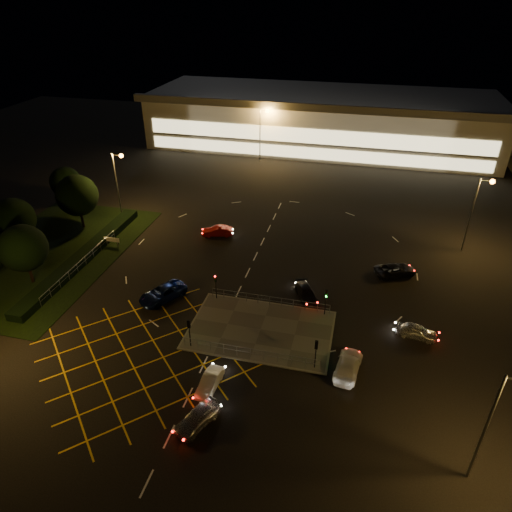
% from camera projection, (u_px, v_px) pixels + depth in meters
% --- Properties ---
extents(ground, '(180.00, 180.00, 0.00)m').
position_uv_depth(ground, '(247.00, 315.00, 48.32)').
color(ground, black).
rests_on(ground, ground).
extents(pedestrian_island, '(14.00, 9.00, 0.12)m').
position_uv_depth(pedestrian_island, '(261.00, 330.00, 46.22)').
color(pedestrian_island, '#4C4944').
rests_on(pedestrian_island, ground).
extents(grass_verge, '(18.00, 30.00, 0.08)m').
position_uv_depth(grass_verge, '(50.00, 254.00, 59.03)').
color(grass_verge, black).
rests_on(grass_verge, ground).
extents(hedge, '(2.00, 26.00, 1.00)m').
position_uv_depth(hedge, '(84.00, 256.00, 57.77)').
color(hedge, black).
rests_on(hedge, ground).
extents(supermarket, '(72.00, 26.50, 10.50)m').
position_uv_depth(supermarket, '(321.00, 119.00, 97.16)').
color(supermarket, beige).
rests_on(supermarket, ground).
extents(streetlight_se, '(1.78, 0.56, 10.03)m').
position_uv_depth(streetlight_se, '(499.00, 415.00, 29.10)').
color(streetlight_se, slate).
rests_on(streetlight_se, ground).
extents(streetlight_nw, '(1.78, 0.56, 10.03)m').
position_uv_depth(streetlight_nw, '(118.00, 177.00, 64.75)').
color(streetlight_nw, slate).
rests_on(streetlight_nw, ground).
extents(streetlight_ne, '(1.78, 0.56, 10.03)m').
position_uv_depth(streetlight_ne, '(477.00, 205.00, 56.59)').
color(streetlight_ne, slate).
rests_on(streetlight_ne, ground).
extents(streetlight_far_left, '(1.78, 0.56, 10.03)m').
position_uv_depth(streetlight_far_left, '(262.00, 128.00, 86.86)').
color(streetlight_far_left, slate).
rests_on(streetlight_far_left, ground).
extents(streetlight_far_right, '(1.78, 0.56, 10.03)m').
position_uv_depth(streetlight_far_right, '(486.00, 139.00, 80.33)').
color(streetlight_far_right, slate).
rests_on(streetlight_far_right, ground).
extents(signal_sw, '(0.28, 0.30, 3.15)m').
position_uv_depth(signal_sw, '(189.00, 328.00, 42.93)').
color(signal_sw, black).
rests_on(signal_sw, pedestrian_island).
extents(signal_se, '(0.28, 0.30, 3.15)m').
position_uv_depth(signal_se, '(316.00, 349.00, 40.48)').
color(signal_se, black).
rests_on(signal_se, pedestrian_island).
extents(signal_nw, '(0.28, 0.30, 3.15)m').
position_uv_depth(signal_nw, '(216.00, 281.00, 49.58)').
color(signal_nw, black).
rests_on(signal_nw, pedestrian_island).
extents(signal_ne, '(0.28, 0.30, 3.15)m').
position_uv_depth(signal_ne, '(326.00, 297.00, 47.12)').
color(signal_ne, black).
rests_on(signal_ne, pedestrian_island).
extents(tree_b, '(5.40, 5.40, 7.35)m').
position_uv_depth(tree_b, '(13.00, 219.00, 57.48)').
color(tree_b, black).
rests_on(tree_b, ground).
extents(tree_c, '(5.76, 5.76, 7.84)m').
position_uv_depth(tree_c, '(77.00, 195.00, 63.16)').
color(tree_c, black).
rests_on(tree_c, ground).
extents(tree_d, '(4.68, 4.68, 6.37)m').
position_uv_depth(tree_d, '(66.00, 182.00, 69.86)').
color(tree_d, black).
rests_on(tree_d, ground).
extents(tree_e, '(5.40, 5.40, 7.35)m').
position_uv_depth(tree_e, '(23.00, 248.00, 51.26)').
color(tree_e, black).
rests_on(tree_e, ground).
extents(car_near_silver, '(3.34, 4.61, 1.46)m').
position_uv_depth(car_near_silver, '(197.00, 418.00, 36.04)').
color(car_near_silver, '#A8ABAF').
rests_on(car_near_silver, ground).
extents(car_queue_white, '(1.61, 3.88, 1.25)m').
position_uv_depth(car_queue_white, '(210.00, 382.00, 39.40)').
color(car_queue_white, white).
rests_on(car_queue_white, ground).
extents(car_left_blue, '(4.95, 5.98, 1.52)m').
position_uv_depth(car_left_blue, '(163.00, 293.00, 50.45)').
color(car_left_blue, '#0D1A4F').
rests_on(car_left_blue, ground).
extents(car_far_dkgrey, '(3.38, 4.52, 1.22)m').
position_uv_depth(car_far_dkgrey, '(306.00, 293.00, 50.76)').
color(car_far_dkgrey, black).
rests_on(car_far_dkgrey, ground).
extents(car_right_silver, '(4.13, 2.16, 1.34)m').
position_uv_depth(car_right_silver, '(416.00, 331.00, 45.08)').
color(car_right_silver, silver).
rests_on(car_right_silver, ground).
extents(car_circ_red, '(4.44, 2.58, 1.38)m').
position_uv_depth(car_circ_red, '(218.00, 231.00, 63.21)').
color(car_circ_red, '#960F0A').
rests_on(car_circ_red, ground).
extents(car_east_grey, '(5.47, 4.13, 1.38)m').
position_uv_depth(car_east_grey, '(395.00, 270.00, 54.67)').
color(car_east_grey, black).
rests_on(car_east_grey, ground).
extents(car_approach_white, '(2.72, 5.27, 1.46)m').
position_uv_depth(car_approach_white, '(348.00, 365.00, 40.99)').
color(car_approach_white, '#B8B8B8').
rests_on(car_approach_white, ground).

